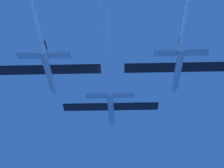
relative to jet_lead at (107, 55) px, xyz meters
The scene contains 2 objects.
jet_lead is the anchor object (origin of this frame).
jet_left_wing 12.69m from the jet_lead, 141.94° to the right, with size 17.42×50.44×2.89m.
Camera 1 is at (1.41, -66.99, -38.39)m, focal length 66.98 mm.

